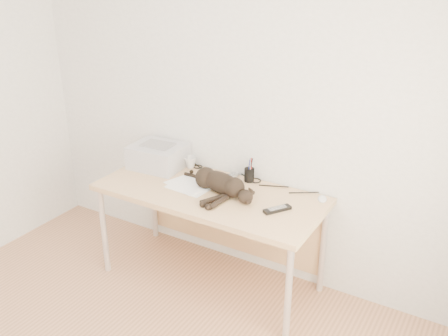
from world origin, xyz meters
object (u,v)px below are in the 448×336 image
Objects in this scene: cat at (218,183)px; mouse at (322,197)px; pen_cup at (249,175)px; printer at (158,156)px; mug at (190,162)px; desk at (216,203)px.

mouse is (0.66, 0.26, -0.05)m from cat.
pen_cup reaches higher than mouse.
mouse is (1.29, 0.11, -0.07)m from printer.
mug reaches higher than mouse.
printer is (-0.57, 0.08, 0.22)m from desk.
printer is 2.21× the size of pen_cup.
printer is at bearing -179.24° from cat.
cat is 0.48m from mug.
mug is (-0.35, 0.19, 0.18)m from desk.
desk is 0.44m from mug.
cat is at bearing -46.21° from desk.
mug is (-0.41, 0.26, -0.02)m from cat.
desk is at bearing 174.00° from mouse.
pen_cup reaches higher than mug.
mug is 0.51m from pen_cup.
mug reaches higher than desk.
mouse is at bearing 35.10° from cat.
mug is at bearing 151.03° from desk.
mug is at bearing 158.93° from mouse.
desk is at bearing -127.86° from pen_cup.
pen_cup is at bearing 83.63° from cat.
printer is 0.25m from mug.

